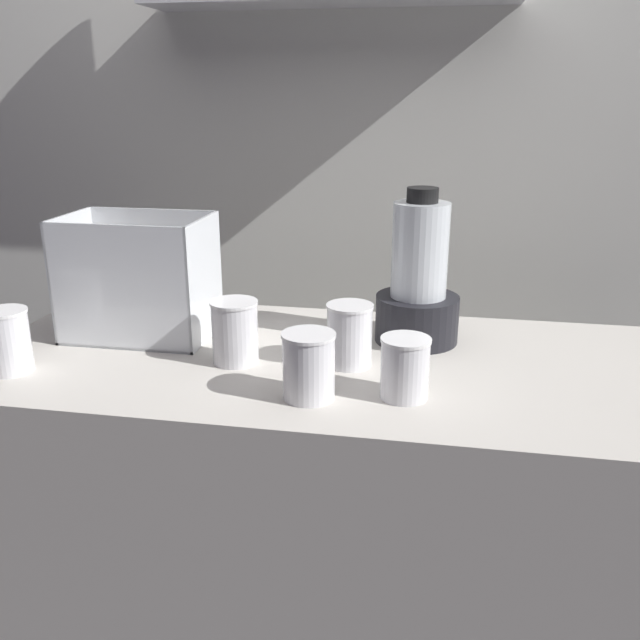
% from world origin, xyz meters
% --- Properties ---
extents(counter, '(1.40, 0.64, 0.90)m').
position_xyz_m(counter, '(0.00, 0.00, 0.45)').
color(counter, beige).
rests_on(counter, ground_plane).
extents(back_wall_unit, '(2.60, 0.24, 2.50)m').
position_xyz_m(back_wall_unit, '(-0.01, 0.77, 1.26)').
color(back_wall_unit, silver).
rests_on(back_wall_unit, ground_plane).
extents(carrot_display_bin, '(0.31, 0.20, 0.26)m').
position_xyz_m(carrot_display_bin, '(-0.42, 0.06, 0.99)').
color(carrot_display_bin, white).
rests_on(carrot_display_bin, counter).
extents(blender_pitcher, '(0.18, 0.18, 0.33)m').
position_xyz_m(blender_pitcher, '(0.19, 0.14, 1.02)').
color(blender_pitcher, black).
rests_on(blender_pitcher, counter).
extents(juice_cup_pomegranate_far_left, '(0.09, 0.09, 0.12)m').
position_xyz_m(juice_cup_pomegranate_far_left, '(-0.57, -0.18, 0.95)').
color(juice_cup_pomegranate_far_left, white).
rests_on(juice_cup_pomegranate_far_left, counter).
extents(juice_cup_pomegranate_left, '(0.09, 0.09, 0.13)m').
position_xyz_m(juice_cup_pomegranate_left, '(-0.16, -0.05, 0.96)').
color(juice_cup_pomegranate_left, white).
rests_on(juice_cup_pomegranate_left, counter).
extents(juice_cup_orange_middle, '(0.10, 0.10, 0.12)m').
position_xyz_m(juice_cup_orange_middle, '(0.02, -0.19, 0.95)').
color(juice_cup_orange_middle, white).
rests_on(juice_cup_orange_middle, counter).
extents(juice_cup_pomegranate_right, '(0.09, 0.09, 0.12)m').
position_xyz_m(juice_cup_pomegranate_right, '(0.06, -0.03, 0.96)').
color(juice_cup_pomegranate_right, white).
rests_on(juice_cup_pomegranate_right, counter).
extents(juice_cup_orange_far_right, '(0.09, 0.09, 0.11)m').
position_xyz_m(juice_cup_orange_far_right, '(0.18, -0.16, 0.95)').
color(juice_cup_orange_far_right, white).
rests_on(juice_cup_orange_far_right, counter).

